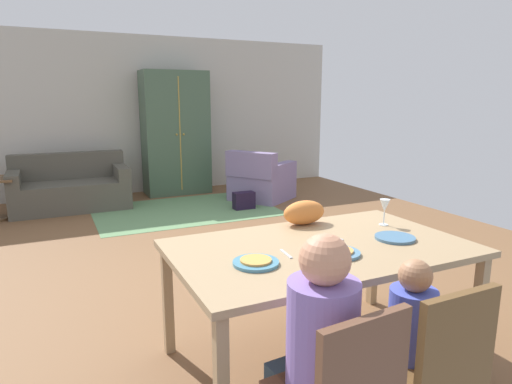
# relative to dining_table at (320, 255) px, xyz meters

# --- Properties ---
(ground_plane) EXTENTS (7.11, 6.76, 0.02)m
(ground_plane) POSITION_rel_dining_table_xyz_m (0.22, 2.37, -0.71)
(ground_plane) COLOR brown
(back_wall) EXTENTS (7.11, 0.10, 2.70)m
(back_wall) POSITION_rel_dining_table_xyz_m (0.22, 5.80, 0.65)
(back_wall) COLOR #BAB6AA
(back_wall) RESTS_ON ground_plane
(dining_table) EXTENTS (1.79, 1.08, 0.76)m
(dining_table) POSITION_rel_dining_table_xyz_m (0.00, 0.00, 0.00)
(dining_table) COLOR tan
(dining_table) RESTS_ON ground_plane
(plate_near_man) EXTENTS (0.25, 0.25, 0.02)m
(plate_near_man) POSITION_rel_dining_table_xyz_m (-0.49, -0.12, 0.07)
(plate_near_man) COLOR teal
(plate_near_man) RESTS_ON dining_table
(pizza_near_man) EXTENTS (0.17, 0.17, 0.01)m
(pizza_near_man) POSITION_rel_dining_table_xyz_m (-0.49, -0.12, 0.09)
(pizza_near_man) COLOR gold
(pizza_near_man) RESTS_ON plate_near_man
(plate_near_child) EXTENTS (0.25, 0.25, 0.02)m
(plate_near_child) POSITION_rel_dining_table_xyz_m (0.00, -0.18, 0.07)
(plate_near_child) COLOR teal
(plate_near_child) RESTS_ON dining_table
(pizza_near_child) EXTENTS (0.17, 0.17, 0.01)m
(pizza_near_child) POSITION_rel_dining_table_xyz_m (0.00, -0.18, 0.09)
(pizza_near_child) COLOR #E69A47
(pizza_near_child) RESTS_ON plate_near_child
(plate_near_woman) EXTENTS (0.25, 0.25, 0.02)m
(plate_near_woman) POSITION_rel_dining_table_xyz_m (0.49, -0.10, 0.07)
(plate_near_woman) COLOR teal
(plate_near_woman) RESTS_ON dining_table
(wine_glass) EXTENTS (0.07, 0.07, 0.19)m
(wine_glass) POSITION_rel_dining_table_xyz_m (0.64, 0.18, 0.20)
(wine_glass) COLOR silver
(wine_glass) RESTS_ON dining_table
(fork) EXTENTS (0.03, 0.15, 0.01)m
(fork) POSITION_rel_dining_table_xyz_m (-0.27, -0.05, 0.07)
(fork) COLOR silver
(fork) RESTS_ON dining_table
(knife) EXTENTS (0.05, 0.17, 0.01)m
(knife) POSITION_rel_dining_table_xyz_m (0.16, 0.10, 0.07)
(knife) COLOR silver
(knife) RESTS_ON dining_table
(person_man) EXTENTS (0.30, 0.41, 1.11)m
(person_man) POSITION_rel_dining_table_xyz_m (-0.49, -0.73, -0.18)
(person_man) COLOR #2B3F50
(person_man) RESTS_ON ground_plane
(dining_chair_child) EXTENTS (0.42, 0.42, 0.87)m
(dining_chair_child) POSITION_rel_dining_table_xyz_m (0.00, -0.90, -0.20)
(dining_chair_child) COLOR brown
(dining_chair_child) RESTS_ON ground_plane
(person_child) EXTENTS (0.22, 0.29, 0.92)m
(person_child) POSITION_rel_dining_table_xyz_m (-0.00, -0.73, -0.26)
(person_child) COLOR #334152
(person_child) RESTS_ON ground_plane
(cat) EXTENTS (0.32, 0.16, 0.17)m
(cat) POSITION_rel_dining_table_xyz_m (0.15, 0.44, 0.15)
(cat) COLOR orange
(cat) RESTS_ON dining_table
(area_rug) EXTENTS (2.60, 1.80, 0.01)m
(area_rug) POSITION_rel_dining_table_xyz_m (0.33, 4.11, -0.69)
(area_rug) COLOR #618A5A
(area_rug) RESTS_ON ground_plane
(couch) EXTENTS (1.65, 0.86, 0.82)m
(couch) POSITION_rel_dining_table_xyz_m (-1.19, 4.97, -0.39)
(couch) COLOR #4D4A40
(couch) RESTS_ON ground_plane
(armchair) EXTENTS (1.18, 1.18, 0.82)m
(armchair) POSITION_rel_dining_table_xyz_m (1.67, 4.28, -0.38)
(armchair) COLOR gray
(armchair) RESTS_ON ground_plane
(armoire) EXTENTS (1.10, 0.59, 2.10)m
(armoire) POSITION_rel_dining_table_xyz_m (0.58, 5.41, 0.35)
(armoire) COLOR #405943
(armoire) RESTS_ON ground_plane
(handbag) EXTENTS (0.32, 0.16, 0.26)m
(handbag) POSITION_rel_dining_table_xyz_m (1.16, 3.81, -0.57)
(handbag) COLOR black
(handbag) RESTS_ON ground_plane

